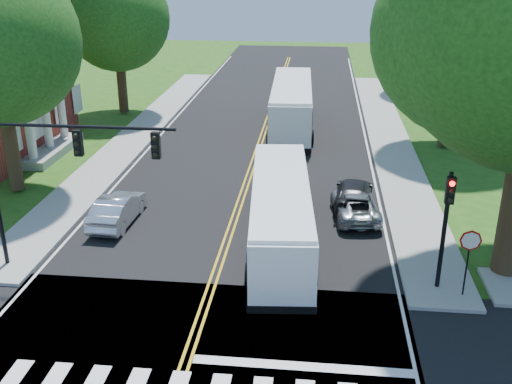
# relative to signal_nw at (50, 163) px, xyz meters

# --- Properties ---
(road) EXTENTS (14.00, 96.00, 0.01)m
(road) POSITION_rel_signal_nw_xyz_m (5.86, 11.57, -4.37)
(road) COLOR black
(road) RESTS_ON ground
(center_line) EXTENTS (0.36, 70.00, 0.01)m
(center_line) POSITION_rel_signal_nw_xyz_m (5.86, 15.57, -4.36)
(center_line) COLOR gold
(center_line) RESTS_ON road
(edge_line_w) EXTENTS (0.12, 70.00, 0.01)m
(edge_line_w) POSITION_rel_signal_nw_xyz_m (-0.94, 15.57, -4.36)
(edge_line_w) COLOR silver
(edge_line_w) RESTS_ON road
(edge_line_e) EXTENTS (0.12, 70.00, 0.01)m
(edge_line_e) POSITION_rel_signal_nw_xyz_m (12.66, 15.57, -4.36)
(edge_line_e) COLOR silver
(edge_line_e) RESTS_ON road
(stop_bar) EXTENTS (6.60, 0.40, 0.01)m
(stop_bar) POSITION_rel_signal_nw_xyz_m (9.36, -4.83, -4.36)
(stop_bar) COLOR silver
(stop_bar) RESTS_ON road
(sidewalk_nw) EXTENTS (2.60, 40.00, 0.15)m
(sidewalk_nw) POSITION_rel_signal_nw_xyz_m (-2.44, 18.57, -4.30)
(sidewalk_nw) COLOR gray
(sidewalk_nw) RESTS_ON ground
(sidewalk_ne) EXTENTS (2.60, 40.00, 0.15)m
(sidewalk_ne) POSITION_rel_signal_nw_xyz_m (14.16, 18.57, -4.30)
(sidewalk_ne) COLOR gray
(sidewalk_ne) RESTS_ON ground
(tree_west_far) EXTENTS (7.60, 7.60, 10.67)m
(tree_west_far) POSITION_rel_signal_nw_xyz_m (-5.14, 23.57, 2.62)
(tree_west_far) COLOR #302413
(tree_west_far) RESTS_ON ground
(tree_east_mid) EXTENTS (8.40, 8.40, 11.93)m
(tree_east_mid) POSITION_rel_signal_nw_xyz_m (17.36, 17.57, 3.48)
(tree_east_mid) COLOR #302413
(tree_east_mid) RESTS_ON ground
(tree_east_far) EXTENTS (7.20, 7.20, 10.34)m
(tree_east_far) POSITION_rel_signal_nw_xyz_m (18.36, 33.57, 2.48)
(tree_east_far) COLOR #302413
(tree_east_far) RESTS_ON ground
(signal_nw) EXTENTS (7.15, 0.46, 5.66)m
(signal_nw) POSITION_rel_signal_nw_xyz_m (0.00, 0.00, 0.00)
(signal_nw) COLOR black
(signal_nw) RESTS_ON ground
(signal_ne) EXTENTS (0.30, 0.46, 4.40)m
(signal_ne) POSITION_rel_signal_nw_xyz_m (14.06, 0.01, -1.41)
(signal_ne) COLOR black
(signal_ne) RESTS_ON ground
(stop_sign) EXTENTS (0.76, 0.08, 2.53)m
(stop_sign) POSITION_rel_signal_nw_xyz_m (14.86, -0.45, -2.35)
(stop_sign) COLOR black
(stop_sign) RESTS_ON ground
(bus_lead) EXTENTS (3.24, 10.96, 2.79)m
(bus_lead) POSITION_rel_signal_nw_xyz_m (8.13, 3.00, -2.89)
(bus_lead) COLOR white
(bus_lead) RESTS_ON road
(bus_follow) EXTENTS (3.27, 12.30, 3.16)m
(bus_follow) POSITION_rel_signal_nw_xyz_m (7.66, 20.81, -2.70)
(bus_follow) COLOR white
(bus_follow) RESTS_ON road
(hatchback) EXTENTS (1.61, 4.16, 1.35)m
(hatchback) POSITION_rel_signal_nw_xyz_m (0.71, 4.40, -3.69)
(hatchback) COLOR silver
(hatchback) RESTS_ON road
(suv) EXTENTS (2.36, 4.36, 1.16)m
(suv) POSITION_rel_signal_nw_xyz_m (11.37, 6.24, -3.79)
(suv) COLOR #A4A6AB
(suv) RESTS_ON road
(dark_sedan) EXTENTS (2.17, 4.47, 1.25)m
(dark_sedan) POSITION_rel_signal_nw_xyz_m (11.35, 7.54, -3.74)
(dark_sedan) COLOR black
(dark_sedan) RESTS_ON road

